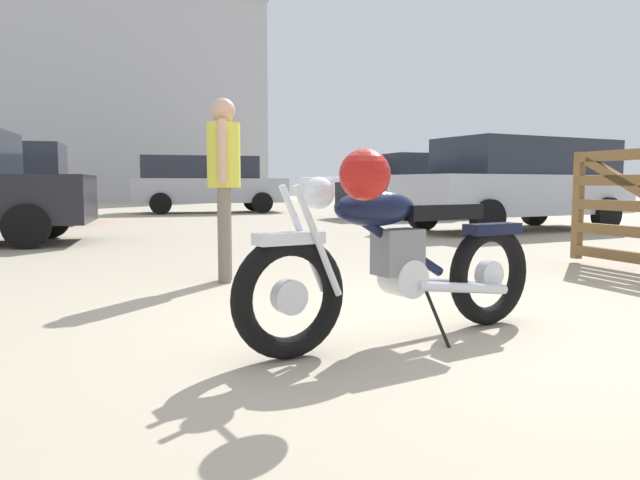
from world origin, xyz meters
name	(u,v)px	position (x,y,z in m)	size (l,w,h in m)	color
ground_plane	(404,326)	(0.00, 0.00, 0.00)	(80.00, 80.00, 0.00)	tan
vintage_motorcycle	(396,256)	(-0.21, -0.33, 0.49)	(2.04, 0.85, 1.07)	black
bystander	(224,170)	(-0.84, 2.07, 1.02)	(0.30, 0.45, 1.66)	#706656
pale_sedan_back	(519,181)	(5.43, 6.56, 0.94)	(4.95, 2.62, 1.74)	black
dark_sedan_left	(421,186)	(5.56, 11.04, 0.84)	(4.27, 2.05, 1.67)	black
blue_hatchback_right	(206,182)	(0.43, 15.56, 0.94)	(4.75, 2.07, 1.74)	black
industrial_building	(95,103)	(-3.88, 34.56, 5.59)	(19.33, 11.97, 11.17)	#B2B2B7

